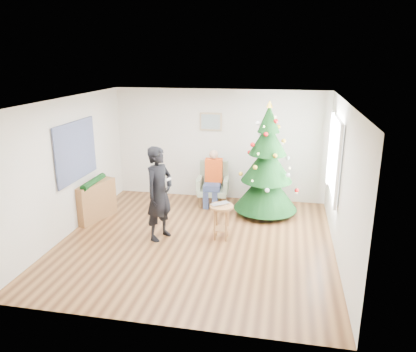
% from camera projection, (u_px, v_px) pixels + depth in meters
% --- Properties ---
extents(floor, '(5.00, 5.00, 0.00)m').
position_uv_depth(floor, '(197.00, 241.00, 7.59)').
color(floor, brown).
rests_on(floor, ground).
extents(ceiling, '(5.00, 5.00, 0.00)m').
position_uv_depth(ceiling, '(195.00, 101.00, 6.84)').
color(ceiling, white).
rests_on(ceiling, wall_back).
extents(wall_back, '(5.00, 0.00, 5.00)m').
position_uv_depth(wall_back, '(219.00, 145.00, 9.56)').
color(wall_back, silver).
rests_on(wall_back, floor).
extents(wall_front, '(5.00, 0.00, 5.00)m').
position_uv_depth(wall_front, '(150.00, 233.00, 4.87)').
color(wall_front, silver).
rests_on(wall_front, floor).
extents(wall_left, '(0.00, 5.00, 5.00)m').
position_uv_depth(wall_left, '(67.00, 167.00, 7.68)').
color(wall_left, silver).
rests_on(wall_left, floor).
extents(wall_right, '(0.00, 5.00, 5.00)m').
position_uv_depth(wall_right, '(342.00, 183.00, 6.76)').
color(wall_right, silver).
rests_on(wall_right, floor).
extents(window_panel, '(0.04, 1.30, 1.40)m').
position_uv_depth(window_panel, '(335.00, 157.00, 7.64)').
color(window_panel, white).
rests_on(window_panel, wall_right).
extents(curtains, '(0.05, 1.75, 1.50)m').
position_uv_depth(curtains, '(333.00, 157.00, 7.65)').
color(curtains, white).
rests_on(curtains, wall_right).
extents(christmas_tree, '(1.36, 1.36, 2.46)m').
position_uv_depth(christmas_tree, '(267.00, 165.00, 8.57)').
color(christmas_tree, '#3F2816').
rests_on(christmas_tree, floor).
extents(stool, '(0.44, 0.44, 0.66)m').
position_uv_depth(stool, '(221.00, 222.00, 7.61)').
color(stool, brown).
rests_on(stool, floor).
extents(laptop, '(0.43, 0.42, 0.03)m').
position_uv_depth(laptop, '(222.00, 205.00, 7.51)').
color(laptop, silver).
rests_on(laptop, stool).
extents(armchair, '(0.75, 0.69, 0.97)m').
position_uv_depth(armchair, '(213.00, 189.00, 9.38)').
color(armchair, gray).
rests_on(armchair, floor).
extents(seated_person, '(0.41, 0.58, 1.28)m').
position_uv_depth(seated_person, '(213.00, 178.00, 9.24)').
color(seated_person, navy).
rests_on(seated_person, armchair).
extents(standing_man, '(0.64, 0.76, 1.77)m').
position_uv_depth(standing_man, '(159.00, 194.00, 7.48)').
color(standing_man, black).
rests_on(standing_man, floor).
extents(game_controller, '(0.08, 0.13, 0.04)m').
position_uv_depth(game_controller, '(168.00, 179.00, 7.33)').
color(game_controller, white).
rests_on(game_controller, standing_man).
extents(console, '(0.58, 1.04, 0.80)m').
position_uv_depth(console, '(95.00, 201.00, 8.51)').
color(console, brown).
rests_on(console, floor).
extents(garland, '(0.14, 0.90, 0.14)m').
position_uv_depth(garland, '(93.00, 182.00, 8.39)').
color(garland, black).
rests_on(garland, console).
extents(tapestry, '(0.03, 1.50, 1.15)m').
position_uv_depth(tapestry, '(76.00, 151.00, 7.88)').
color(tapestry, black).
rests_on(tapestry, wall_left).
extents(framed_picture, '(0.52, 0.05, 0.42)m').
position_uv_depth(framed_picture, '(211.00, 122.00, 9.41)').
color(framed_picture, tan).
rests_on(framed_picture, wall_back).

